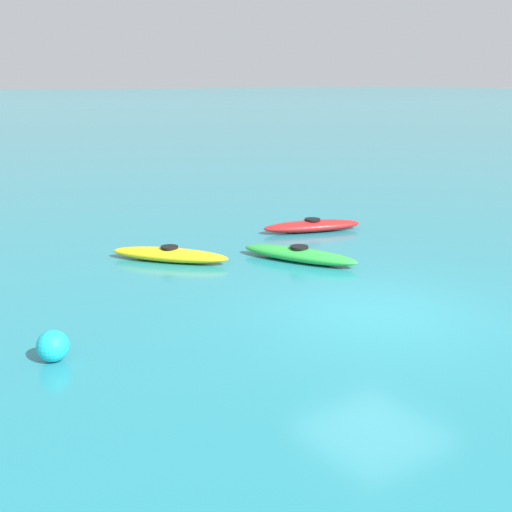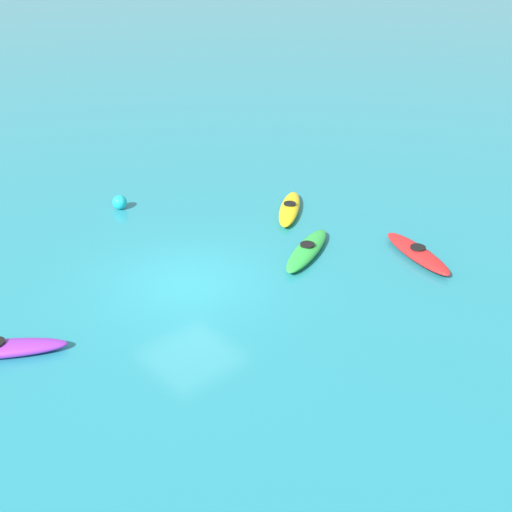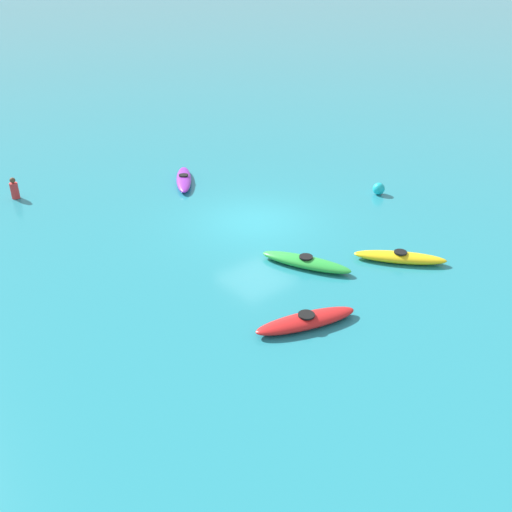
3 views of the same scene
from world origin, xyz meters
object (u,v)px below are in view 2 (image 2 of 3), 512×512
kayak_red (417,253)px  buoy_cyan (120,202)px  kayak_green (307,250)px  kayak_yellow (290,209)px

kayak_red → buoy_cyan: (4.62, -8.93, 0.08)m
kayak_green → kayak_red: bearing=134.8°
kayak_green → kayak_yellow: (-1.75, -2.50, -0.00)m
kayak_red → kayak_green: bearing=-45.2°
kayak_green → buoy_cyan: buoy_cyan is taller
kayak_green → buoy_cyan: (2.35, -6.64, 0.08)m
buoy_cyan → kayak_yellow: bearing=134.7°
kayak_yellow → kayak_green: bearing=55.1°
kayak_yellow → buoy_cyan: size_ratio=5.39×
kayak_red → kayak_yellow: same height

